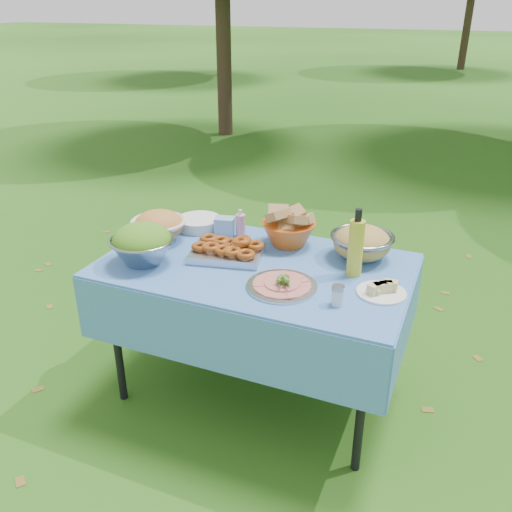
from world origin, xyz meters
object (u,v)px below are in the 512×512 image
Objects in this scene: picnic_table at (255,331)px; oil_bottle at (356,242)px; salad_bowl at (142,244)px; pasta_bowl_steel at (362,242)px; plate_stack at (199,223)px; charcuterie_platter at (282,280)px; bread_bowl at (289,227)px.

picnic_table is 0.71m from oil_bottle.
salad_bowl is 0.99× the size of pasta_bowl_steel.
charcuterie_platter is at bearing -35.41° from plate_stack.
picnic_table is 4.64× the size of charcuterie_platter.
salad_bowl is 1.26× the size of plate_stack.
picnic_table is at bearing 139.47° from charcuterie_platter.
charcuterie_platter is (0.70, 0.02, -0.06)m from salad_bowl.
bread_bowl is at bearing 178.11° from pasta_bowl_steel.
picnic_table is at bearing -170.39° from oil_bottle.
oil_bottle is (0.26, 0.25, 0.12)m from charcuterie_platter.
oil_bottle is (0.01, -0.19, 0.08)m from pasta_bowl_steel.
plate_stack is 0.76× the size of oil_bottle.
plate_stack is 0.77× the size of charcuterie_platter.
salad_bowl reaches higher than charcuterie_platter.
charcuterie_platter is 0.99× the size of oil_bottle.
charcuterie_platter is at bearing -40.53° from picnic_table.
pasta_bowl_steel is (0.91, -0.03, 0.05)m from plate_stack.
bread_bowl reaches higher than charcuterie_platter.
salad_bowl is at bearing -94.60° from plate_stack.
salad_bowl reaches higher than plate_stack.
picnic_table is at bearing -32.99° from plate_stack.
oil_bottle is at bearing -13.55° from plate_stack.
plate_stack is 0.86× the size of bread_bowl.
charcuterie_platter is at bearing -136.70° from oil_bottle.
pasta_bowl_steel is (0.95, 0.46, -0.02)m from salad_bowl.
salad_bowl reaches higher than pasta_bowl_steel.
salad_bowl reaches higher than bread_bowl.
pasta_bowl_steel is at bearing -1.89° from bread_bowl.
bread_bowl is (0.07, 0.28, 0.47)m from picnic_table.
charcuterie_platter reaches higher than picnic_table.
bread_bowl is (0.57, 0.47, -0.01)m from salad_bowl.
oil_bottle reaches higher than charcuterie_platter.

